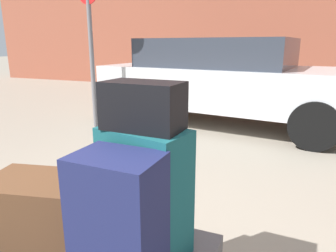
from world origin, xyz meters
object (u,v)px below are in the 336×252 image
(duffel_bag_black_topmost_pile, at_px, (143,106))
(no_parking_sign, at_px, (90,33))
(parked_car, at_px, (227,79))
(suitcase_teal_rear_right, at_px, (145,192))
(duffel_bag_brown_stacked_top, at_px, (52,209))
(suitcase_navy_rear_left, at_px, (119,225))

(duffel_bag_black_topmost_pile, height_order, no_parking_sign, no_parking_sign)
(parked_car, bearing_deg, duffel_bag_black_topmost_pile, -83.49)
(suitcase_teal_rear_right, relative_size, no_parking_sign, 0.26)
(suitcase_teal_rear_right, height_order, no_parking_sign, no_parking_sign)
(duffel_bag_black_topmost_pile, xyz_separation_m, no_parking_sign, (-2.39, 2.96, 0.42))
(suitcase_teal_rear_right, relative_size, duffel_bag_brown_stacked_top, 0.95)
(duffel_bag_brown_stacked_top, relative_size, suitcase_navy_rear_left, 1.11)
(suitcase_teal_rear_right, bearing_deg, parked_car, 109.08)
(suitcase_navy_rear_left, height_order, duffel_bag_black_topmost_pile, duffel_bag_black_topmost_pile)
(duffel_bag_black_topmost_pile, relative_size, parked_car, 0.08)
(duffel_bag_brown_stacked_top, xyz_separation_m, parked_car, (0.03, 4.17, 0.26))
(suitcase_navy_rear_left, bearing_deg, suitcase_teal_rear_right, 95.31)
(duffel_bag_brown_stacked_top, distance_m, duffel_bag_black_topmost_pile, 0.75)
(duffel_bag_brown_stacked_top, xyz_separation_m, suitcase_navy_rear_left, (0.51, -0.17, 0.13))
(suitcase_navy_rear_left, xyz_separation_m, parked_car, (-0.48, 4.34, 0.13))
(parked_car, bearing_deg, suitcase_teal_rear_right, -83.49)
(duffel_bag_black_topmost_pile, distance_m, no_parking_sign, 3.83)
(suitcase_navy_rear_left, bearing_deg, duffel_bag_black_topmost_pile, 95.31)
(suitcase_teal_rear_right, height_order, duffel_bag_brown_stacked_top, suitcase_teal_rear_right)
(duffel_bag_black_topmost_pile, bearing_deg, suitcase_teal_rear_right, 0.00)
(suitcase_navy_rear_left, relative_size, duffel_bag_black_topmost_pile, 1.68)
(duffel_bag_brown_stacked_top, xyz_separation_m, no_parking_sign, (-1.90, 3.06, 0.98))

